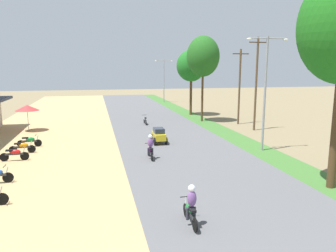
# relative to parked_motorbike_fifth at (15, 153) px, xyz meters

# --- Properties ---
(parked_motorbike_fifth) EXTENTS (1.80, 0.54, 0.94)m
(parked_motorbike_fifth) POSITION_rel_parked_motorbike_fifth_xyz_m (0.00, 0.00, 0.00)
(parked_motorbike_fifth) COLOR black
(parked_motorbike_fifth) RESTS_ON dirt_shoulder
(parked_motorbike_sixth) EXTENTS (1.80, 0.54, 0.94)m
(parked_motorbike_sixth) POSITION_rel_parked_motorbike_fifth_xyz_m (0.10, 1.90, 0.00)
(parked_motorbike_sixth) COLOR black
(parked_motorbike_sixth) RESTS_ON dirt_shoulder
(parked_motorbike_seventh) EXTENTS (1.80, 0.54, 0.94)m
(parked_motorbike_seventh) POSITION_rel_parked_motorbike_fifth_xyz_m (0.23, 3.80, 0.00)
(parked_motorbike_seventh) COLOR black
(parked_motorbike_seventh) RESTS_ON dirt_shoulder
(vendor_umbrella) EXTENTS (2.20, 2.20, 2.52)m
(vendor_umbrella) POSITION_rel_parked_motorbike_fifth_xyz_m (-1.11, 10.63, 1.75)
(vendor_umbrella) COLOR #99999E
(vendor_umbrella) RESTS_ON dirt_shoulder
(median_tree_second) EXTENTS (3.63, 3.63, 9.47)m
(median_tree_second) POSITION_rel_parked_motorbike_fifth_xyz_m (17.04, 12.51, 6.72)
(median_tree_second) COLOR #4C351E
(median_tree_second) RESTS_ON median_strip
(median_tree_third) EXTENTS (3.72, 3.72, 8.24)m
(median_tree_third) POSITION_rel_parked_motorbike_fifth_xyz_m (17.25, 17.66, 5.73)
(median_tree_third) COLOR #4C351E
(median_tree_third) RESTS_ON median_strip
(streetlamp_near) EXTENTS (3.16, 0.20, 8.17)m
(streetlamp_near) POSITION_rel_parked_motorbike_fifth_xyz_m (17.14, -1.04, 4.19)
(streetlamp_near) COLOR gray
(streetlamp_near) RESTS_ON median_strip
(streetlamp_mid) EXTENTS (3.16, 0.20, 7.38)m
(streetlamp_mid) POSITION_rel_parked_motorbike_fifth_xyz_m (17.14, 33.85, 3.79)
(streetlamp_mid) COLOR gray
(streetlamp_mid) RESTS_ON median_strip
(utility_pole_near) EXTENTS (1.80, 0.20, 8.91)m
(utility_pole_near) POSITION_rel_parked_motorbike_fifth_xyz_m (20.41, 6.49, 4.09)
(utility_pole_near) COLOR brown
(utility_pole_near) RESTS_ON ground
(utility_pole_far) EXTENTS (1.80, 0.20, 8.00)m
(utility_pole_far) POSITION_rel_parked_motorbike_fifth_xyz_m (20.41, 10.14, 3.64)
(utility_pole_far) COLOR brown
(utility_pole_far) RESTS_ON ground
(car_hatchback_yellow) EXTENTS (1.04, 2.00, 1.23)m
(car_hatchback_yellow) POSITION_rel_parked_motorbike_fifth_xyz_m (10.14, 2.84, 0.19)
(car_hatchback_yellow) COLOR gold
(car_hatchback_yellow) RESTS_ON road_strip
(motorbike_foreground_rider) EXTENTS (0.54, 1.80, 1.66)m
(motorbike_foreground_rider) POSITION_rel_parked_motorbike_fifth_xyz_m (8.69, -10.94, 0.30)
(motorbike_foreground_rider) COLOR black
(motorbike_foreground_rider) RESTS_ON road_strip
(motorbike_ahead_second) EXTENTS (0.54, 1.80, 1.66)m
(motorbike_ahead_second) POSITION_rel_parked_motorbike_fifth_xyz_m (8.72, -1.47, 0.30)
(motorbike_ahead_second) COLOR black
(motorbike_ahead_second) RESTS_ON road_strip
(motorbike_ahead_third) EXTENTS (0.54, 1.80, 0.94)m
(motorbike_ahead_third) POSITION_rel_parked_motorbike_fifth_xyz_m (10.40, 11.86, 0.02)
(motorbike_ahead_third) COLOR black
(motorbike_ahead_third) RESTS_ON road_strip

